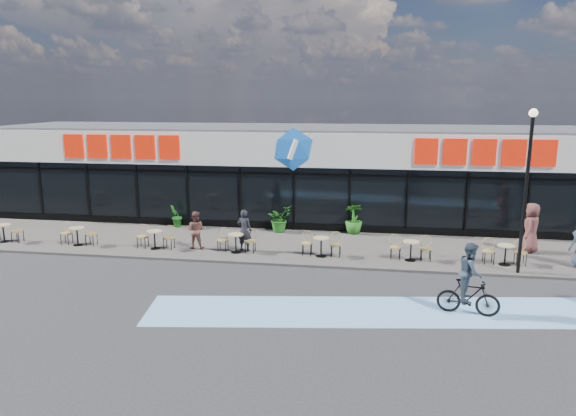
{
  "coord_description": "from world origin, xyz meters",
  "views": [
    {
      "loc": [
        3.18,
        -15.55,
        6.02
      ],
      "look_at": [
        0.26,
        3.5,
        1.86
      ],
      "focal_mm": 32.0,
      "sensor_mm": 36.0,
      "label": 1
    }
  ],
  "objects": [
    {
      "name": "ground",
      "position": [
        0.0,
        0.0,
        0.0
      ],
      "size": [
        120.0,
        120.0,
        0.0
      ],
      "primitive_type": "plane",
      "color": "#28282B",
      "rests_on": "ground"
    },
    {
      "name": "sidewalk",
      "position": [
        0.0,
        4.5,
        0.05
      ],
      "size": [
        44.0,
        5.0,
        0.1
      ],
      "primitive_type": "cube",
      "color": "#504C47",
      "rests_on": "ground"
    },
    {
      "name": "bike_lane",
      "position": [
        4.0,
        -1.5,
        0.01
      ],
      "size": [
        14.17,
        4.13,
        0.01
      ],
      "primitive_type": "cube",
      "rotation": [
        0.0,
        0.0,
        0.14
      ],
      "color": "#77ACE1",
      "rests_on": "ground"
    },
    {
      "name": "building",
      "position": [
        -0.0,
        9.93,
        2.34
      ],
      "size": [
        30.6,
        6.57,
        4.75
      ],
      "color": "black",
      "rests_on": "ground"
    },
    {
      "name": "lamp_post",
      "position": [
        8.47,
        2.3,
        3.38
      ],
      "size": [
        0.28,
        0.28,
        5.57
      ],
      "color": "black",
      "rests_on": "sidewalk"
    },
    {
      "name": "bistro_set_0",
      "position": [
        -11.71,
        3.21,
        0.56
      ],
      "size": [
        1.54,
        0.62,
        0.9
      ],
      "color": "tan",
      "rests_on": "sidewalk"
    },
    {
      "name": "bistro_set_1",
      "position": [
        -8.39,
        3.21,
        0.56
      ],
      "size": [
        1.54,
        0.62,
        0.9
      ],
      "color": "tan",
      "rests_on": "sidewalk"
    },
    {
      "name": "bistro_set_2",
      "position": [
        -5.06,
        3.21,
        0.56
      ],
      "size": [
        1.54,
        0.62,
        0.9
      ],
      "color": "tan",
      "rests_on": "sidewalk"
    },
    {
      "name": "bistro_set_3",
      "position": [
        -1.74,
        3.21,
        0.56
      ],
      "size": [
        1.54,
        0.62,
        0.9
      ],
      "color": "tan",
      "rests_on": "sidewalk"
    },
    {
      "name": "bistro_set_4",
      "position": [
        1.59,
        3.21,
        0.56
      ],
      "size": [
        1.54,
        0.62,
        0.9
      ],
      "color": "tan",
      "rests_on": "sidewalk"
    },
    {
      "name": "bistro_set_5",
      "position": [
        4.91,
        3.21,
        0.56
      ],
      "size": [
        1.54,
        0.62,
        0.9
      ],
      "color": "tan",
      "rests_on": "sidewalk"
    },
    {
      "name": "bistro_set_6",
      "position": [
        8.24,
        3.21,
        0.56
      ],
      "size": [
        1.54,
        0.62,
        0.9
      ],
      "color": "tan",
      "rests_on": "sidewalk"
    },
    {
      "name": "potted_plant_left",
      "position": [
        -5.48,
        6.58,
        0.63
      ],
      "size": [
        0.66,
        0.72,
        1.06
      ],
      "primitive_type": "imported",
      "rotation": [
        0.0,
        0.0,
        4.32
      ],
      "color": "#1E651D",
      "rests_on": "sidewalk"
    },
    {
      "name": "potted_plant_mid",
      "position": [
        -0.61,
        6.55,
        0.7
      ],
      "size": [
        1.39,
        1.42,
        1.2
      ],
      "primitive_type": "imported",
      "rotation": [
        0.0,
        0.0,
        0.96
      ],
      "color": "#215E1A",
      "rests_on": "sidewalk"
    },
    {
      "name": "potted_plant_right",
      "position": [
        2.72,
        6.7,
        0.78
      ],
      "size": [
        0.94,
        0.94,
        1.35
      ],
      "primitive_type": "imported",
      "rotation": [
        0.0,
        0.0,
        3.43
      ],
      "color": "#27671D",
      "rests_on": "sidewalk"
    },
    {
      "name": "patron_left",
      "position": [
        -1.46,
        3.42,
        0.93
      ],
      "size": [
        0.67,
        0.51,
        1.66
      ],
      "primitive_type": "imported",
      "rotation": [
        0.0,
        0.0,
        2.94
      ],
      "color": "black",
      "rests_on": "sidewalk"
    },
    {
      "name": "patron_right",
      "position": [
        -3.47,
        3.44,
        0.86
      ],
      "size": [
        0.74,
        0.58,
        1.51
      ],
      "primitive_type": "imported",
      "rotation": [
        0.0,
        0.0,
        3.16
      ],
      "color": "brown",
      "rests_on": "sidewalk"
    },
    {
      "name": "pedestrian_a",
      "position": [
        9.58,
        4.91,
        1.08
      ],
      "size": [
        0.93,
        1.12,
        1.95
      ],
      "primitive_type": "imported",
      "rotation": [
        0.0,
        0.0,
        -1.96
      ],
      "color": "brown",
      "rests_on": "sidewalk"
    },
    {
      "name": "cyclist_a",
      "position": [
        6.14,
        -1.35,
        0.89
      ],
      "size": [
        1.77,
        0.9,
        2.1
      ],
      "color": "black",
      "rests_on": "ground"
    }
  ]
}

